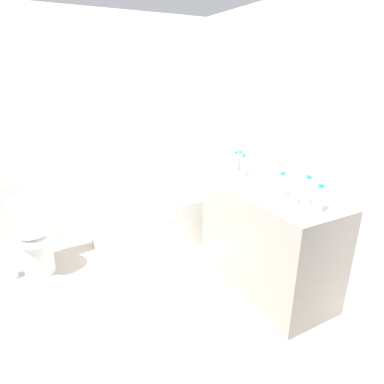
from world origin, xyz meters
name	(u,v)px	position (x,y,z in m)	size (l,w,h in m)	color
ground_plane	(144,301)	(0.00, 0.00, 0.00)	(3.66, 3.66, 0.00)	#9E9389
wall_back_tiled	(94,134)	(0.00, 1.35, 1.18)	(3.06, 0.10, 2.37)	silver
wall_right_mirror	(283,145)	(1.38, 0.00, 1.18)	(0.10, 3.01, 2.37)	silver
bathtub	(160,216)	(0.55, 0.95, 0.28)	(1.45, 0.71, 1.28)	silver
toilet	(35,237)	(-0.73, 0.91, 0.35)	(0.35, 0.49, 0.74)	white
vanity_counter	(267,239)	(1.04, -0.26, 0.44)	(0.58, 1.23, 0.89)	gray
sink_basin	(259,185)	(1.01, -0.15, 0.91)	(0.33, 0.33, 0.05)	white
sink_faucet	(277,180)	(1.20, -0.15, 0.92)	(0.12, 0.15, 0.08)	#BABABF
water_bottle_0	(235,165)	(1.00, 0.19, 1.00)	(0.06, 0.06, 0.24)	silver
water_bottle_1	(307,190)	(1.09, -0.58, 0.99)	(0.07, 0.07, 0.21)	silver
water_bottle_2	(319,199)	(1.04, -0.73, 0.98)	(0.07, 0.07, 0.20)	silver
water_bottle_3	(240,163)	(1.08, 0.23, 0.99)	(0.06, 0.06, 0.23)	silver
water_bottle_4	(282,185)	(1.04, -0.38, 0.98)	(0.07, 0.07, 0.19)	silver
water_bottle_5	(243,166)	(1.07, 0.16, 0.99)	(0.06, 0.06, 0.21)	silver
drinking_glass_0	(294,197)	(1.01, -0.54, 0.93)	(0.06, 0.06, 0.09)	white
drinking_glass_1	(241,175)	(1.00, 0.09, 0.93)	(0.07, 0.07, 0.08)	white
bath_mat	(172,264)	(0.43, 0.38, 0.01)	(0.62, 0.35, 0.01)	white
toilet_paper_roll	(11,272)	(-0.98, 0.89, 0.06)	(0.11, 0.11, 0.12)	white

